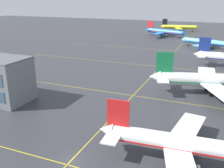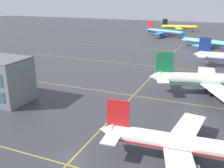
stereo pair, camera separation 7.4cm
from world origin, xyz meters
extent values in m
plane|color=#333338|center=(0.00, 0.00, 0.00)|extent=(600.00, 600.00, 0.00)
cylinder|color=white|center=(20.44, 7.18, 3.74)|extent=(29.38, 5.76, 3.47)
cone|color=white|center=(4.43, 5.91, 4.11)|extent=(3.17, 3.51, 3.29)
cube|color=red|center=(6.80, 6.10, 8.03)|extent=(4.39, 0.67, 5.47)
cube|color=white|center=(6.56, 3.33, 4.11)|extent=(3.29, 4.96, 0.22)
cube|color=white|center=(6.12, 8.79, 4.11)|extent=(3.29, 4.96, 0.22)
cube|color=white|center=(18.91, 14.84, 3.19)|extent=(6.48, 14.19, 0.36)
cylinder|color=#4C4C51|center=(20.24, 11.92, 2.01)|extent=(3.24, 2.16, 1.92)
cube|color=red|center=(20.44, 7.18, 3.31)|extent=(27.05, 5.61, 0.33)
cylinder|color=#99999E|center=(18.81, 4.67, 1.51)|extent=(0.26, 0.26, 1.51)
cylinder|color=black|center=(18.81, 4.67, 0.50)|extent=(1.03, 0.49, 1.00)
cylinder|color=#99999E|center=(18.43, 9.40, 1.51)|extent=(0.26, 0.26, 1.51)
cylinder|color=black|center=(18.43, 9.40, 0.50)|extent=(1.03, 0.49, 1.00)
cylinder|color=white|center=(23.59, 47.69, 4.51)|extent=(34.93, 13.99, 4.18)
cone|color=white|center=(5.03, 42.20, 4.95)|extent=(4.50, 4.80, 3.97)
cube|color=#197F47|center=(7.78, 43.01, 9.68)|extent=(5.17, 1.88, 6.60)
cube|color=white|center=(8.18, 39.69, 4.95)|extent=(5.00, 6.48, 0.26)
cube|color=white|center=(6.31, 46.02, 4.95)|extent=(5.00, 6.48, 0.26)
cube|color=white|center=(25.19, 38.42, 3.85)|extent=(12.89, 17.23, 0.44)
cube|color=white|center=(19.89, 56.34, 3.85)|extent=(6.99, 16.89, 0.44)
cylinder|color=#2D9956|center=(25.43, 42.27, 2.42)|extent=(4.24, 3.28, 2.31)
cylinder|color=#2D9956|center=(22.18, 53.24, 2.42)|extent=(4.24, 3.28, 2.31)
cube|color=#197F47|center=(23.59, 47.69, 3.99)|extent=(32.24, 13.23, 0.40)
cylinder|color=#99999E|center=(22.29, 44.33, 1.81)|extent=(0.31, 0.31, 1.81)
cylinder|color=black|center=(22.29, 44.33, 0.60)|extent=(1.30, 0.82, 1.21)
cylinder|color=#99999E|center=(20.67, 49.81, 1.81)|extent=(0.31, 0.31, 1.81)
cylinder|color=black|center=(20.67, 49.81, 0.60)|extent=(1.30, 0.82, 1.21)
cone|color=white|center=(13.97, 84.12, 4.71)|extent=(3.36, 3.79, 3.78)
cube|color=navy|center=(16.70, 84.11, 9.22)|extent=(5.03, 0.39, 6.29)
cube|color=white|center=(16.16, 80.97, 4.71)|extent=(3.37, 5.46, 0.25)
cube|color=white|center=(16.18, 87.26, 4.71)|extent=(3.37, 5.46, 0.25)
cylinder|color=#5BB7E5|center=(14.93, 127.79, 3.53)|extent=(27.10, 11.98, 3.27)
cone|color=#5BB7E5|center=(0.85, 132.59, 3.53)|extent=(3.15, 3.75, 3.20)
cube|color=#5BB7E5|center=(18.11, 134.43, 3.01)|extent=(5.98, 13.34, 0.34)
cube|color=#5BB7E5|center=(13.39, 120.59, 3.01)|extent=(10.45, 13.37, 0.34)
cylinder|color=#5BB7E5|center=(16.21, 132.07, 1.89)|extent=(3.35, 2.65, 1.81)
cylinder|color=#5BB7E5|center=(13.33, 123.61, 1.89)|extent=(3.35, 2.65, 1.81)
cube|color=#385166|center=(2.72, 131.95, 4.00)|extent=(2.44, 3.35, 0.60)
cube|color=navy|center=(14.93, 127.79, 3.12)|extent=(25.03, 11.30, 0.31)
cylinder|color=#99999E|center=(4.35, 131.40, 1.42)|extent=(0.24, 0.24, 1.42)
cylinder|color=black|center=(4.35, 131.40, 0.47)|extent=(1.02, 0.67, 0.95)
cylinder|color=#99999E|center=(17.28, 129.35, 1.42)|extent=(0.24, 0.24, 1.42)
cylinder|color=black|center=(17.28, 129.35, 0.47)|extent=(1.02, 0.67, 0.95)
cylinder|color=#99999E|center=(15.84, 125.11, 1.42)|extent=(0.24, 0.24, 1.42)
cylinder|color=black|center=(15.84, 125.11, 0.47)|extent=(1.02, 0.67, 0.95)
cylinder|color=blue|center=(-17.23, 165.28, 3.77)|extent=(28.93, 12.85, 3.49)
cone|color=blue|center=(-2.20, 160.12, 3.77)|extent=(3.37, 4.01, 3.42)
cone|color=blue|center=(-32.51, 170.54, 4.13)|extent=(3.86, 4.09, 3.32)
cube|color=red|center=(-30.25, 169.76, 8.08)|extent=(4.28, 1.74, 5.51)
cube|color=blue|center=(-31.58, 167.30, 4.13)|extent=(4.33, 5.47, 0.22)
cube|color=blue|center=(-29.79, 172.51, 4.13)|extent=(4.33, 5.47, 0.22)
cube|color=blue|center=(-20.63, 158.20, 3.21)|extent=(6.41, 14.25, 0.37)
cube|color=blue|center=(-15.56, 172.97, 3.21)|extent=(11.18, 14.27, 0.37)
cylinder|color=blue|center=(-18.60, 160.71, 2.02)|extent=(3.58, 2.84, 1.93)
cylinder|color=blue|center=(-15.50, 169.74, 2.02)|extent=(3.58, 2.84, 1.93)
cube|color=#385166|center=(-4.20, 160.81, 4.27)|extent=(2.61, 3.57, 0.64)
cube|color=red|center=(-17.23, 165.28, 3.33)|extent=(26.72, 12.12, 0.33)
cylinder|color=#99999E|center=(-5.93, 161.41, 1.52)|extent=(0.26, 0.26, 1.52)
cylinder|color=black|center=(-5.93, 161.41, 0.51)|extent=(1.09, 0.72, 1.01)
cylinder|color=#99999E|center=(-19.74, 163.62, 1.52)|extent=(0.26, 0.26, 1.52)
cylinder|color=black|center=(-19.74, 163.62, 0.51)|extent=(1.09, 0.72, 1.01)
cylinder|color=#99999E|center=(-18.19, 168.14, 1.52)|extent=(0.26, 0.26, 1.52)
cylinder|color=black|center=(-18.19, 168.14, 0.51)|extent=(1.09, 0.72, 1.01)
cylinder|color=yellow|center=(-12.28, 203.26, 3.59)|extent=(28.21, 7.81, 3.33)
cone|color=yellow|center=(2.68, 205.71, 3.59)|extent=(2.77, 3.59, 3.26)
cone|color=yellow|center=(-27.50, 200.78, 3.94)|extent=(3.28, 3.57, 3.16)
cube|color=black|center=(-25.26, 201.15, 7.71)|extent=(4.20, 0.99, 5.26)
cube|color=yellow|center=(-25.26, 198.48, 3.94)|extent=(3.50, 4.95, 0.21)
cube|color=yellow|center=(-26.11, 203.67, 3.94)|extent=(3.50, 4.95, 0.21)
cube|color=yellow|center=(-11.95, 195.77, 3.07)|extent=(9.02, 13.90, 0.35)
cube|color=yellow|center=(-14.35, 210.48, 3.07)|extent=(5.18, 13.35, 0.35)
cylinder|color=black|center=(-11.37, 198.79, 1.93)|extent=(3.24, 2.30, 1.84)
cylinder|color=black|center=(-12.84, 207.79, 1.93)|extent=(3.24, 2.30, 1.84)
cube|color=#385166|center=(0.69, 205.38, 4.08)|extent=(2.05, 3.28, 0.61)
cube|color=black|center=(-12.28, 203.26, 3.18)|extent=(26.01, 7.48, 0.32)
cylinder|color=#99999E|center=(-1.04, 205.10, 1.45)|extent=(0.25, 0.25, 1.45)
cylinder|color=black|center=(-1.04, 205.10, 0.48)|extent=(1.01, 0.54, 0.96)
cylinder|color=#99999E|center=(-13.64, 200.73, 1.45)|extent=(0.25, 0.25, 1.45)
cylinder|color=black|center=(-13.64, 200.73, 0.48)|extent=(1.01, 0.54, 0.96)
cylinder|color=#99999E|center=(-14.38, 205.23, 1.45)|extent=(0.25, 0.25, 1.45)
cylinder|color=black|center=(-14.38, 205.23, 0.48)|extent=(1.01, 0.54, 0.96)
cube|color=yellow|center=(0.00, -2.00, 0.00)|extent=(134.78, 0.20, 0.01)
cube|color=yellow|center=(0.00, 35.96, 0.00)|extent=(134.78, 0.20, 0.01)
cube|color=yellow|center=(0.00, 73.92, 0.00)|extent=(134.78, 0.20, 0.01)
cube|color=yellow|center=(0.00, 111.89, 0.00)|extent=(134.78, 0.20, 0.01)
cube|color=yellow|center=(0.00, 54.94, 0.00)|extent=(0.20, 167.03, 0.01)
camera|label=1|loc=(23.20, -36.06, 29.11)|focal=41.86mm
camera|label=2|loc=(23.27, -36.03, 29.11)|focal=41.86mm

